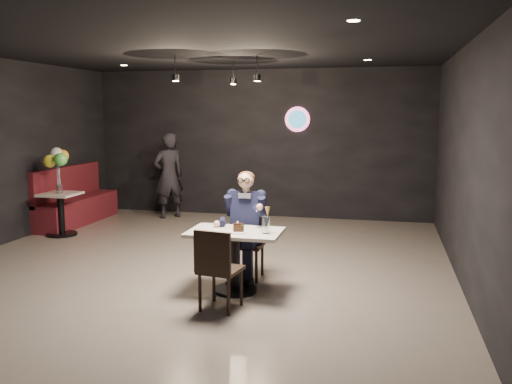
% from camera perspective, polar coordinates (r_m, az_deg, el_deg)
% --- Properties ---
extents(floor, '(9.00, 9.00, 0.00)m').
position_cam_1_polar(floor, '(7.16, -8.02, -9.09)').
color(floor, slate).
rests_on(floor, ground).
extents(wall_sign, '(0.50, 0.06, 0.50)m').
position_cam_1_polar(wall_sign, '(10.96, 4.38, 7.64)').
color(wall_sign, pink).
rests_on(wall_sign, floor).
extents(pendant_lights, '(1.40, 1.20, 0.36)m').
position_cam_1_polar(pendant_lights, '(8.75, -3.51, 13.22)').
color(pendant_lights, black).
rests_on(pendant_lights, floor).
extents(main_table, '(1.10, 0.70, 0.75)m').
position_cam_1_polar(main_table, '(6.54, -2.21, -7.30)').
color(main_table, silver).
rests_on(main_table, floor).
extents(chair_far, '(0.42, 0.46, 0.92)m').
position_cam_1_polar(chair_far, '(7.03, -1.00, -5.45)').
color(chair_far, black).
rests_on(chair_far, floor).
extents(chair_near, '(0.48, 0.52, 0.92)m').
position_cam_1_polar(chair_near, '(5.97, -3.74, -7.99)').
color(chair_near, black).
rests_on(chair_near, floor).
extents(seated_man, '(0.60, 0.80, 1.44)m').
position_cam_1_polar(seated_man, '(6.97, -1.00, -3.38)').
color(seated_man, black).
rests_on(seated_man, floor).
extents(dessert_plate, '(0.24, 0.24, 0.01)m').
position_cam_1_polar(dessert_plate, '(6.35, -2.02, -4.21)').
color(dessert_plate, white).
rests_on(dessert_plate, main_table).
extents(cake_slice, '(0.15, 0.13, 0.09)m').
position_cam_1_polar(cake_slice, '(6.36, -1.86, -3.75)').
color(cake_slice, black).
rests_on(cake_slice, dessert_plate).
extents(mint_leaf, '(0.06, 0.04, 0.01)m').
position_cam_1_polar(mint_leaf, '(6.32, -1.52, -3.48)').
color(mint_leaf, '#2A822B').
rests_on(mint_leaf, cake_slice).
extents(sundae_glass, '(0.09, 0.09, 0.20)m').
position_cam_1_polar(sundae_glass, '(6.29, 1.02, -3.47)').
color(sundae_glass, silver).
rests_on(sundae_glass, main_table).
extents(wafer_cone, '(0.08, 0.08, 0.13)m').
position_cam_1_polar(wafer_cone, '(6.27, 1.23, -2.15)').
color(wafer_cone, tan).
rests_on(wafer_cone, sundae_glass).
extents(booth_bench, '(0.55, 2.21, 1.10)m').
position_cam_1_polar(booth_bench, '(11.03, -18.36, -0.32)').
color(booth_bench, '#490F15').
rests_on(booth_bench, floor).
extents(side_table, '(0.60, 0.60, 0.75)m').
position_cam_1_polar(side_table, '(10.06, -19.84, -2.21)').
color(side_table, silver).
rests_on(side_table, floor).
extents(balloon_vase, '(0.11, 0.11, 0.16)m').
position_cam_1_polar(balloon_vase, '(9.99, -19.97, 0.35)').
color(balloon_vase, silver).
rests_on(balloon_vase, side_table).
extents(balloon_bunch, '(0.41, 0.41, 0.67)m').
position_cam_1_polar(balloon_bunch, '(9.95, -20.09, 2.66)').
color(balloon_bunch, yellow).
rests_on(balloon_bunch, balloon_vase).
extents(passerby, '(0.74, 0.74, 1.73)m').
position_cam_1_polar(passerby, '(11.14, -9.18, 1.72)').
color(passerby, black).
rests_on(passerby, floor).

